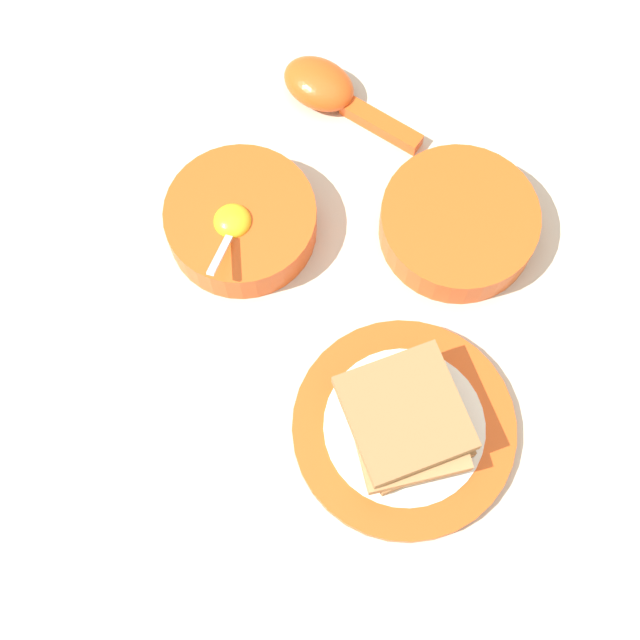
{
  "coord_description": "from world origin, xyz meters",
  "views": [
    {
      "loc": [
        -0.37,
        -0.01,
        0.81
      ],
      "look_at": [
        -0.1,
        0.03,
        0.02
      ],
      "focal_mm": 50.0,
      "sensor_mm": 36.0,
      "label": 1
    }
  ],
  "objects_px": {
    "toast_plate": "(404,428)",
    "congee_bowl": "(459,223)",
    "egg_bowl": "(241,220)",
    "toast_sandwich": "(405,420)",
    "soup_spoon": "(328,90)"
  },
  "relations": [
    {
      "from": "toast_plate",
      "to": "congee_bowl",
      "type": "distance_m",
      "value": 0.21
    },
    {
      "from": "egg_bowl",
      "to": "congee_bowl",
      "type": "xyz_separation_m",
      "value": [
        0.03,
        -0.21,
        -0.0
      ]
    },
    {
      "from": "toast_plate",
      "to": "congee_bowl",
      "type": "bearing_deg",
      "value": -6.89
    },
    {
      "from": "toast_sandwich",
      "to": "congee_bowl",
      "type": "bearing_deg",
      "value": -7.27
    },
    {
      "from": "soup_spoon",
      "to": "congee_bowl",
      "type": "height_order",
      "value": "congee_bowl"
    },
    {
      "from": "egg_bowl",
      "to": "soup_spoon",
      "type": "xyz_separation_m",
      "value": [
        0.17,
        -0.06,
        -0.01
      ]
    },
    {
      "from": "congee_bowl",
      "to": "egg_bowl",
      "type": "bearing_deg",
      "value": 98.89
    },
    {
      "from": "egg_bowl",
      "to": "toast_plate",
      "type": "height_order",
      "value": "egg_bowl"
    },
    {
      "from": "egg_bowl",
      "to": "toast_sandwich",
      "type": "relative_size",
      "value": 1.09
    },
    {
      "from": "toast_sandwich",
      "to": "congee_bowl",
      "type": "relative_size",
      "value": 0.92
    },
    {
      "from": "toast_plate",
      "to": "congee_bowl",
      "type": "xyz_separation_m",
      "value": [
        0.21,
        -0.03,
        0.02
      ]
    },
    {
      "from": "toast_plate",
      "to": "toast_sandwich",
      "type": "height_order",
      "value": "toast_sandwich"
    },
    {
      "from": "toast_plate",
      "to": "congee_bowl",
      "type": "height_order",
      "value": "congee_bowl"
    },
    {
      "from": "toast_plate",
      "to": "soup_spoon",
      "type": "distance_m",
      "value": 0.36
    },
    {
      "from": "toast_plate",
      "to": "soup_spoon",
      "type": "xyz_separation_m",
      "value": [
        0.34,
        0.13,
        0.01
      ]
    }
  ]
}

